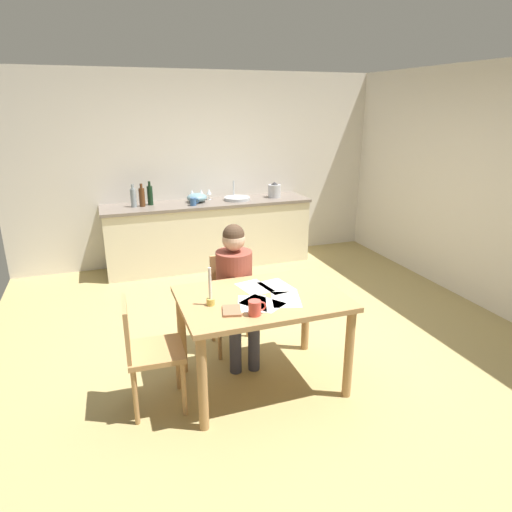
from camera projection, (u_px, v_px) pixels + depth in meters
The scene contains 26 objects.
ground_plane at pixel (265, 339), 4.41m from camera, with size 5.20×5.20×0.04m, color tan.
wall_back at pixel (201, 169), 6.31m from camera, with size 5.20×0.12×2.60m, color silver.
wall_right at pixel (493, 189), 4.80m from camera, with size 0.12×5.20×2.60m, color silver.
kitchen_counter at pixel (209, 234), 6.26m from camera, with size 2.82×0.64×0.90m.
dining_table at pixel (262, 310), 3.47m from camera, with size 1.25×0.88×0.77m.
chair_at_table at pixel (233, 298), 4.12m from camera, with size 0.43×0.43×0.86m.
person_seated at pixel (236, 283), 3.92m from camera, with size 0.35×0.61×1.19m.
chair_side_empty at pixel (147, 350), 3.24m from camera, with size 0.42×0.42×0.87m.
coffee_mug at pixel (255, 308), 3.11m from camera, with size 0.13×0.09×0.11m.
candlestick at pixel (210, 295), 3.26m from camera, with size 0.06×0.06×0.29m.
book_magazine at pixel (232, 311), 3.17m from camera, with size 0.13×0.18×0.02m, color #9C6546.
paper_letter at pixel (255, 287), 3.60m from camera, with size 0.21×0.30×0.00m, color white.
paper_bill at pixel (277, 286), 3.62m from camera, with size 0.21×0.30×0.00m, color white.
paper_envelope at pixel (262, 303), 3.31m from camera, with size 0.21×0.30×0.00m, color white.
paper_receipt at pixel (286, 299), 3.37m from camera, with size 0.21×0.30×0.00m, color white.
paper_notice at pixel (252, 304), 3.30m from camera, with size 0.21×0.30×0.00m, color white.
sink_unit at pixel (237, 198), 6.24m from camera, with size 0.36×0.36×0.24m.
bottle_oil at pixel (133, 197), 5.78m from camera, with size 0.07×0.07×0.30m.
bottle_vinegar at pixel (142, 197), 5.81m from camera, with size 0.08×0.08×0.30m.
bottle_wine_red at pixel (150, 195), 5.89m from camera, with size 0.07×0.07×0.31m.
mixing_bowl at pixel (197, 198), 6.08m from camera, with size 0.27×0.27×0.12m, color #668C99.
stovetop_kettle at pixel (274, 190), 6.39m from camera, with size 0.18×0.18×0.22m.
wine_glass_near_sink at pixel (209, 192), 6.23m from camera, with size 0.07×0.07×0.15m.
wine_glass_by_kettle at pixel (201, 192), 6.19m from camera, with size 0.07×0.07×0.15m.
wine_glass_back_left at pixel (192, 193), 6.15m from camera, with size 0.07×0.07×0.15m.
teacup_on_counter at pixel (193, 202), 5.89m from camera, with size 0.12×0.08×0.10m.
Camera 1 is at (-1.39, -3.66, 2.17)m, focal length 31.53 mm.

